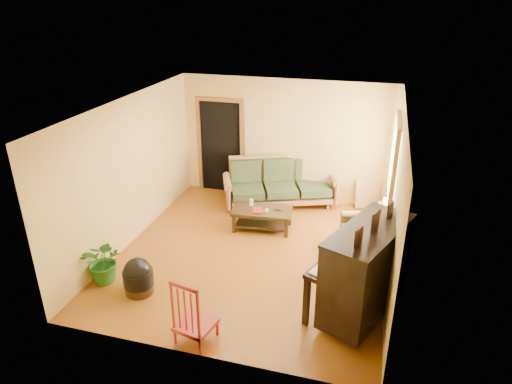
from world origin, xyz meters
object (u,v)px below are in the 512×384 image
(potted_plant, at_px, (105,261))
(red_chair, at_px, (195,309))
(sofa, at_px, (280,183))
(armchair, at_px, (366,231))
(footstool, at_px, (139,280))
(piano, at_px, (366,273))
(ceramic_crock, at_px, (383,206))
(coffee_table, at_px, (262,219))

(potted_plant, bearing_deg, red_chair, -24.22)
(sofa, distance_m, armchair, 2.42)
(armchair, bearing_deg, footstool, -164.33)
(piano, distance_m, ceramic_crock, 3.52)
(piano, xyz_separation_m, footstool, (-3.29, -0.39, -0.47))
(potted_plant, bearing_deg, armchair, 26.31)
(red_chair, bearing_deg, coffee_table, 101.45)
(footstool, bearing_deg, red_chair, -30.23)
(coffee_table, distance_m, red_chair, 3.19)
(coffee_table, relative_size, armchair, 1.21)
(piano, bearing_deg, red_chair, -129.44)
(ceramic_crock, relative_size, potted_plant, 0.33)
(piano, relative_size, footstool, 3.43)
(footstool, distance_m, potted_plant, 0.67)
(armchair, relative_size, red_chair, 0.94)
(armchair, relative_size, potted_plant, 1.27)
(red_chair, distance_m, ceramic_crock, 5.13)
(sofa, distance_m, red_chair, 4.31)
(coffee_table, bearing_deg, piano, -45.73)
(armchair, xyz_separation_m, footstool, (-3.22, -2.03, -0.25))
(footstool, bearing_deg, sofa, 69.12)
(coffee_table, xyz_separation_m, piano, (2.01, -2.07, 0.49))
(piano, relative_size, red_chair, 1.58)
(armchair, xyz_separation_m, potted_plant, (-3.86, -1.91, -0.10))
(coffee_table, height_order, potted_plant, potted_plant)
(red_chair, xyz_separation_m, potted_plant, (-1.87, 0.84, -0.13))
(armchair, xyz_separation_m, piano, (0.07, -1.64, 0.23))
(piano, xyz_separation_m, ceramic_crock, (0.21, 3.47, -0.57))
(footstool, height_order, red_chair, red_chair)
(ceramic_crock, bearing_deg, piano, -93.44)
(piano, distance_m, red_chair, 2.35)
(piano, distance_m, potted_plant, 3.95)
(sofa, bearing_deg, footstool, -133.01)
(sofa, relative_size, potted_plant, 3.18)
(coffee_table, xyz_separation_m, red_chair, (-0.04, -3.18, 0.29))
(ceramic_crock, bearing_deg, armchair, -98.68)
(piano, height_order, ceramic_crock, piano)
(coffee_table, height_order, footstool, footstool)
(coffee_table, height_order, piano, piano)
(piano, bearing_deg, ceramic_crock, 108.76)
(sofa, distance_m, piano, 3.74)
(sofa, relative_size, red_chair, 2.36)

